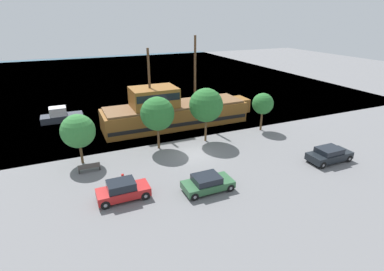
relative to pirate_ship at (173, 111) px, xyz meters
name	(u,v)px	position (x,y,z in m)	size (l,w,h in m)	color
ground_plane	(193,154)	(-1.14, -8.95, -1.85)	(160.00, 160.00, 0.00)	slate
water_surface	(115,77)	(-1.14, 35.05, -1.85)	(80.00, 80.00, 0.00)	#33566B
pirate_ship	(173,111)	(0.00, 0.00, 0.00)	(19.51, 5.04, 10.96)	brown
moored_boat_dockside	(61,116)	(-13.11, 7.57, -1.14)	(5.24, 2.13, 1.94)	#2D333D
parked_car_curb_front	(207,183)	(-2.83, -15.58, -1.18)	(4.07, 2.01, 1.34)	#2D5B38
parked_car_curb_mid	(329,155)	(10.20, -15.69, -1.12)	(4.35, 1.98, 1.45)	black
parked_car_curb_rear	(123,190)	(-9.32, -14.06, -1.09)	(3.98, 1.81, 1.54)	#B21E1E
fire_hydrant	(123,177)	(-8.82, -11.49, -1.44)	(0.42, 0.25, 0.76)	red
bench_promenade_east	(89,167)	(-11.24, -8.52, -1.40)	(1.90, 0.45, 0.85)	#4C4742
tree_row_east	(78,131)	(-11.66, -6.43, 1.42)	(3.15, 3.15, 4.86)	brown
tree_row_mideast	(157,114)	(-3.89, -6.08, 1.99)	(3.49, 3.49, 5.59)	brown
tree_row_midwest	(206,105)	(1.56, -6.26, 2.31)	(3.69, 3.69, 6.01)	brown
tree_row_west	(263,104)	(9.30, -5.93, 1.49)	(2.54, 2.54, 4.62)	brown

